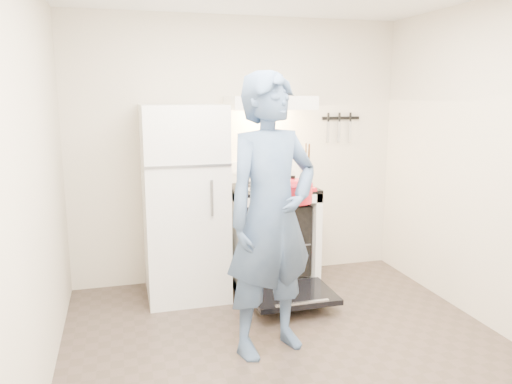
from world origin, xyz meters
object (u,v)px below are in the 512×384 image
refrigerator (184,202)px  dutch_oven (293,193)px  tea_kettle (259,170)px  person (271,217)px  stove_body (271,237)px

refrigerator → dutch_oven: 1.16m
tea_kettle → person: 1.29m
tea_kettle → dutch_oven: size_ratio=0.79×
stove_body → refrigerator: bearing=-178.2°
stove_body → person: (-0.37, -1.19, 0.51)m
person → dutch_oven: size_ratio=5.42×
refrigerator → stove_body: bearing=1.8°
stove_body → person: 1.34m
refrigerator → dutch_oven: bearing=-53.3°
person → dutch_oven: 0.36m
refrigerator → person: size_ratio=0.88×
refrigerator → person: (0.44, -1.16, 0.12)m
refrigerator → tea_kettle: 0.76m
stove_body → person: bearing=-107.3°
refrigerator → stove_body: refrigerator is taller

